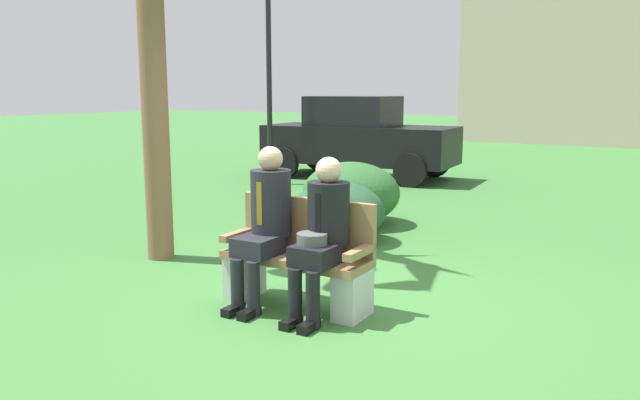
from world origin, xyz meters
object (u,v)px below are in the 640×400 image
park_bench (299,260)px  parked_car_near (358,137)px  shrub_near_bench (351,193)px  shrub_mid_lawn (338,212)px  seated_man_right (322,229)px  seated_man_left (265,218)px  street_lamp (269,64)px

park_bench → parked_car_near: bearing=113.4°
shrub_near_bench → shrub_mid_lawn: bearing=-70.9°
park_bench → seated_man_right: bearing=-22.5°
park_bench → seated_man_left: size_ratio=0.95×
shrub_mid_lawn → street_lamp: 5.26m
park_bench → shrub_near_bench: 3.39m
seated_man_right → shrub_near_bench: bearing=114.0°
park_bench → shrub_mid_lawn: 2.34m
park_bench → seated_man_right: size_ratio=0.99×
park_bench → seated_man_left: seated_man_left is taller
park_bench → shrub_mid_lawn: bearing=110.7°
seated_man_right → shrub_mid_lawn: (-1.12, 2.31, -0.35)m
seated_man_right → shrub_near_bench: (-1.47, 3.30, -0.29)m
park_bench → shrub_near_bench: size_ratio=0.94×
park_bench → parked_car_near: size_ratio=0.32×
shrub_mid_lawn → parked_car_near: parked_car_near is taller
park_bench → parked_car_near: parked_car_near is taller
shrub_near_bench → park_bench: bearing=-69.8°
shrub_near_bench → shrub_mid_lawn: (0.34, -0.99, -0.06)m
park_bench → seated_man_right: (0.30, -0.12, 0.32)m
seated_man_left → parked_car_near: bearing=111.4°
seated_man_left → shrub_mid_lawn: (-0.57, 2.30, -0.39)m
shrub_mid_lawn → seated_man_left: bearing=-76.1°
parked_car_near → street_lamp: size_ratio=1.06×
park_bench → parked_car_near: 7.97m
seated_man_left → street_lamp: street_lamp is taller
seated_man_right → street_lamp: (-4.55, 5.80, 1.58)m
seated_man_left → park_bench: bearing=23.8°
seated_man_left → shrub_mid_lawn: 2.40m
parked_car_near → shrub_mid_lawn: bearing=-65.5°
park_bench → seated_man_left: (-0.26, -0.11, 0.36)m
seated_man_right → shrub_near_bench: size_ratio=0.95×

